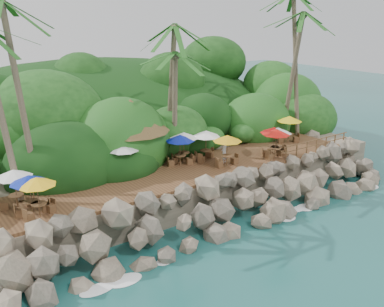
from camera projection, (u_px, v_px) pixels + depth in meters
ground at (251, 234)px, 26.16m from camera, size 140.00×140.00×0.00m
land_base at (124, 151)px, 38.21m from camera, size 32.00×25.20×2.10m
jungle_hill at (90, 142)px, 44.33m from camera, size 44.80×28.00×15.40m
seawall at (230, 204)px, 27.35m from camera, size 29.00×4.00×2.30m
terrace at (192, 170)px, 30.13m from camera, size 26.00×5.00×0.20m
jungle_foliage at (130, 165)px, 37.76m from camera, size 44.00×16.00×12.00m
foam_line at (248, 231)px, 26.38m from camera, size 25.20×0.80×0.06m
palms at (178, 18)px, 29.61m from camera, size 29.80×7.39×12.93m
palapa at (131, 115)px, 29.98m from camera, size 5.26×5.26×4.60m
dining_clusters at (189, 144)px, 29.33m from camera, size 23.46×5.09×2.19m
railing at (317, 144)px, 33.61m from camera, size 7.20×0.10×1.00m
waiter at (224, 152)px, 31.05m from camera, size 0.68×0.58×1.57m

